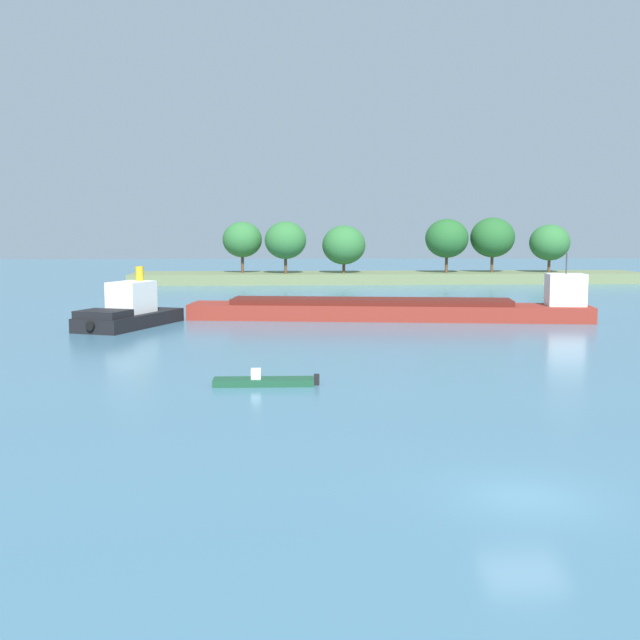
% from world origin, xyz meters
% --- Properties ---
extents(ground_plane, '(400.00, 400.00, 0.00)m').
position_xyz_m(ground_plane, '(0.00, 0.00, 0.00)').
color(ground_plane, teal).
extents(treeline_island, '(77.04, 11.30, 9.85)m').
position_xyz_m(treeline_island, '(10.12, 97.97, 3.63)').
color(treeline_island, '#66754C').
rests_on(treeline_island, ground).
extents(fishing_skiff, '(5.49, 1.39, 0.86)m').
position_xyz_m(fishing_skiff, '(-8.14, 17.92, 0.21)').
color(fishing_skiff, '#19472D').
rests_on(fishing_skiff, ground).
extents(tugboat, '(7.84, 11.61, 4.93)m').
position_xyz_m(tugboat, '(-19.77, 43.68, 1.24)').
color(tugboat, black).
rests_on(tugboat, ground).
extents(cargo_barge, '(35.86, 9.53, 5.97)m').
position_xyz_m(cargo_barge, '(3.06, 48.03, 1.00)').
color(cargo_barge, maroon).
rests_on(cargo_barge, ground).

